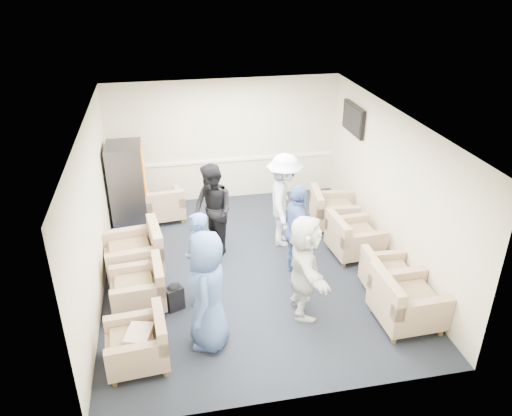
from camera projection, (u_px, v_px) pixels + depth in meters
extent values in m
plane|color=black|center=(250.00, 267.00, 8.86)|extent=(6.00, 6.00, 0.00)
plane|color=white|center=(249.00, 120.00, 7.65)|extent=(6.00, 6.00, 0.00)
cube|color=beige|center=(225.00, 141.00, 10.88)|extent=(5.00, 0.02, 2.70)
cube|color=beige|center=(298.00, 312.00, 5.62)|extent=(5.00, 0.02, 2.70)
cube|color=beige|center=(93.00, 212.00, 7.82)|extent=(0.02, 6.00, 2.70)
cube|color=beige|center=(391.00, 187.00, 8.68)|extent=(0.02, 6.00, 2.70)
cube|color=white|center=(226.00, 160.00, 11.07)|extent=(4.98, 0.04, 0.06)
cube|color=black|center=(353.00, 119.00, 9.94)|extent=(0.07, 1.00, 0.58)
cube|color=black|center=(352.00, 119.00, 9.93)|extent=(0.01, 0.92, 0.50)
cube|color=#49484F|center=(355.00, 126.00, 10.01)|extent=(0.04, 0.10, 0.25)
cube|color=#9D8165|center=(137.00, 349.00, 6.67)|extent=(0.86, 0.86, 0.26)
cube|color=olive|center=(136.00, 339.00, 6.59)|extent=(0.59, 0.56, 0.09)
cube|color=#9D8165|center=(160.00, 326.00, 6.60)|extent=(0.19, 0.80, 0.37)
cube|color=#9D8165|center=(138.00, 294.00, 7.76)|extent=(0.87, 0.87, 0.27)
cube|color=olive|center=(137.00, 284.00, 7.68)|extent=(0.60, 0.56, 0.10)
cube|color=#9D8165|center=(158.00, 273.00, 7.69)|extent=(0.19, 0.82, 0.38)
cube|color=#9D8165|center=(134.00, 259.00, 8.56)|extent=(1.06, 1.06, 0.31)
cube|color=olive|center=(133.00, 249.00, 8.47)|extent=(0.73, 0.69, 0.11)
cube|color=#9D8165|center=(155.00, 237.00, 8.51)|extent=(0.28, 0.95, 0.44)
cube|color=#9D8165|center=(407.00, 307.00, 7.41)|extent=(0.94, 0.94, 0.30)
cube|color=olive|center=(409.00, 296.00, 7.32)|extent=(0.65, 0.61, 0.11)
cube|color=#9D8165|center=(386.00, 290.00, 7.17)|extent=(0.18, 0.92, 0.43)
cube|color=#9D8165|center=(389.00, 280.00, 8.11)|extent=(0.79, 0.79, 0.25)
cube|color=olive|center=(390.00, 271.00, 8.04)|extent=(0.54, 0.51, 0.09)
cube|color=#9D8165|center=(372.00, 266.00, 7.93)|extent=(0.15, 0.77, 0.36)
cube|color=#9D8165|center=(354.00, 242.00, 9.14)|extent=(0.91, 0.91, 0.28)
cube|color=olive|center=(355.00, 233.00, 9.06)|extent=(0.63, 0.59, 0.10)
cube|color=#9D8165|center=(338.00, 228.00, 8.90)|extent=(0.21, 0.86, 0.40)
cube|color=#9D8165|center=(334.00, 215.00, 10.09)|extent=(0.96, 0.96, 0.28)
cube|color=olive|center=(334.00, 207.00, 10.00)|extent=(0.66, 0.63, 0.10)
cube|color=#9D8165|center=(317.00, 200.00, 9.92)|extent=(0.25, 0.87, 0.40)
cube|color=#9D8165|center=(164.00, 208.00, 10.43)|extent=(0.88, 0.88, 0.26)
cube|color=olive|center=(163.00, 200.00, 10.35)|extent=(0.58, 0.61, 0.09)
cube|color=#9D8165|center=(165.00, 201.00, 10.00)|extent=(0.80, 0.22, 0.37)
cube|color=#49484F|center=(128.00, 185.00, 9.95)|extent=(0.68, 0.81, 1.72)
cube|color=#FA4505|center=(145.00, 180.00, 9.98)|extent=(0.02, 0.69, 1.37)
cube|color=black|center=(148.00, 212.00, 10.30)|extent=(0.02, 0.41, 0.11)
cube|color=black|center=(174.00, 298.00, 7.75)|extent=(0.32, 0.29, 0.39)
sphere|color=black|center=(173.00, 289.00, 7.67)|extent=(0.19, 0.19, 0.19)
cube|color=beige|center=(139.00, 335.00, 6.57)|extent=(0.41, 0.48, 0.12)
imported|color=#415D9C|center=(208.00, 291.00, 6.76)|extent=(0.74, 0.97, 1.78)
imported|color=#415D9C|center=(197.00, 259.00, 7.65)|extent=(0.45, 0.62, 1.57)
imported|color=black|center=(212.00, 211.00, 8.93)|extent=(0.96, 1.05, 1.74)
imported|color=white|center=(284.00, 201.00, 9.23)|extent=(0.94, 1.30, 1.81)
imported|color=#415D9C|center=(297.00, 232.00, 8.30)|extent=(0.48, 1.01, 1.68)
imported|color=silver|center=(305.00, 266.00, 7.40)|extent=(0.65, 1.58, 1.66)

